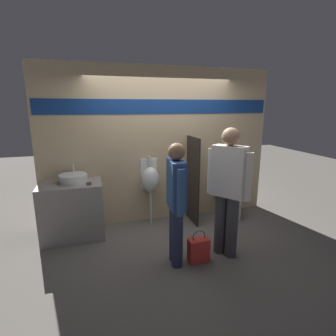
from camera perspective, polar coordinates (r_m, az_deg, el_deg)
ground_plane at (r=4.50m, az=0.63°, el=-13.61°), size 16.00×16.00×0.00m
display_wall at (r=4.63m, az=-1.51°, el=4.94°), size 4.10×0.07×2.70m
sink_counter at (r=4.41m, az=-20.10°, el=-8.70°), size 0.93×0.61×0.89m
sink_basin at (r=4.31m, az=-19.93°, el=-2.07°), size 0.42×0.42×0.26m
cell_phone at (r=4.14m, az=-16.83°, el=-3.28°), size 0.07×0.14×0.01m
divider_near_counter at (r=4.63m, az=5.40°, el=-2.69°), size 0.03×0.55×1.53m
urinal_near_counter at (r=4.55m, az=-3.86°, el=-2.54°), size 0.31×0.27×1.19m
toilet at (r=5.06m, az=13.16°, el=-7.27°), size 0.40×0.56×0.84m
person_in_vest at (r=3.60m, az=12.94°, el=-4.13°), size 0.43×0.52×1.78m
person_with_lanyard at (r=3.33m, az=1.80°, el=-6.90°), size 0.22×0.56×1.61m
shopping_bag at (r=3.69m, az=6.68°, el=-17.29°), size 0.28×0.15×0.45m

